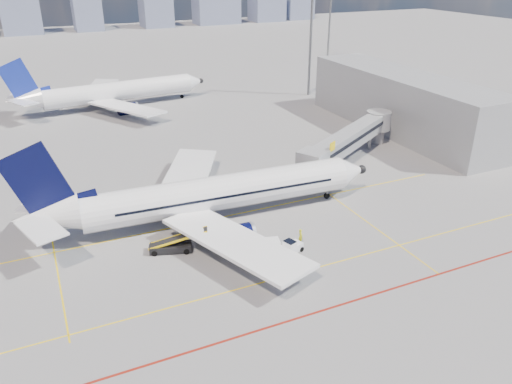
# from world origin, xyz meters

# --- Properties ---
(ground) EXTENTS (420.00, 420.00, 0.00)m
(ground) POSITION_xyz_m (0.00, 0.00, 0.00)
(ground) COLOR gray
(ground) RESTS_ON ground
(apron_markings) EXTENTS (90.00, 35.12, 0.01)m
(apron_markings) POSITION_xyz_m (-0.58, -3.91, 0.01)
(apron_markings) COLOR yellow
(apron_markings) RESTS_ON ground
(jet_bridge) EXTENTS (23.55, 15.78, 6.30)m
(jet_bridge) POSITION_xyz_m (23.51, 16.91, 3.74)
(jet_bridge) COLOR #94979C
(jet_bridge) RESTS_ON ground
(terminal_block) EXTENTS (10.00, 42.00, 10.00)m
(terminal_block) POSITION_xyz_m (39.95, 26.00, 5.00)
(terminal_block) COLOR #94979C
(terminal_block) RESTS_ON ground
(floodlight_mast_ne) EXTENTS (3.20, 0.61, 25.45)m
(floodlight_mast_ne) POSITION_xyz_m (38.00, 55.00, 13.59)
(floodlight_mast_ne) COLOR slate
(floodlight_mast_ne) RESTS_ON ground
(floodlight_mast_far) EXTENTS (3.20, 0.61, 25.45)m
(floodlight_mast_far) POSITION_xyz_m (65.00, 90.00, 13.59)
(floodlight_mast_far) COLOR slate
(floodlight_mast_far) RESTS_ON ground
(distant_skyline) EXTENTS (246.04, 15.46, 20.80)m
(distant_skyline) POSITION_xyz_m (-0.90, 190.00, 8.37)
(distant_skyline) COLOR slate
(distant_skyline) RESTS_ON ground
(main_aircraft) EXTENTS (42.28, 36.82, 12.33)m
(main_aircraft) POSITION_xyz_m (-2.90, 8.05, 3.22)
(main_aircraft) COLOR white
(main_aircraft) RESTS_ON ground
(second_aircraft) EXTENTS (40.56, 35.29, 11.86)m
(second_aircraft) POSITION_xyz_m (-4.23, 62.37, 3.22)
(second_aircraft) COLOR white
(second_aircraft) RESTS_ON ground
(baggage_tug) EXTENTS (2.53, 2.00, 1.56)m
(baggage_tug) POSITION_xyz_m (2.68, -2.49, 0.75)
(baggage_tug) COLOR white
(baggage_tug) RESTS_ON ground
(cargo_dolly) EXTENTS (3.85, 2.42, 1.96)m
(cargo_dolly) POSITION_xyz_m (-0.36, -2.05, 1.07)
(cargo_dolly) COLOR black
(cargo_dolly) RESTS_ON ground
(belt_loader) EXTENTS (6.29, 3.28, 2.54)m
(belt_loader) POSITION_xyz_m (-8.59, 3.03, 0.66)
(belt_loader) COLOR black
(belt_loader) RESTS_ON ground
(ramp_worker) EXTENTS (0.47, 0.67, 1.74)m
(ramp_worker) POSITION_xyz_m (4.48, -1.18, 0.87)
(ramp_worker) COLOR yellow
(ramp_worker) RESTS_ON ground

